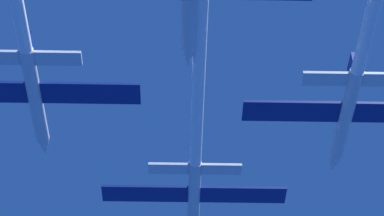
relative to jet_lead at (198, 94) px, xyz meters
name	(u,v)px	position (x,y,z in m)	size (l,w,h in m)	color
jet_lead	(198,94)	(0.00, 0.00, 0.00)	(17.56, 52.92, 2.91)	silver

